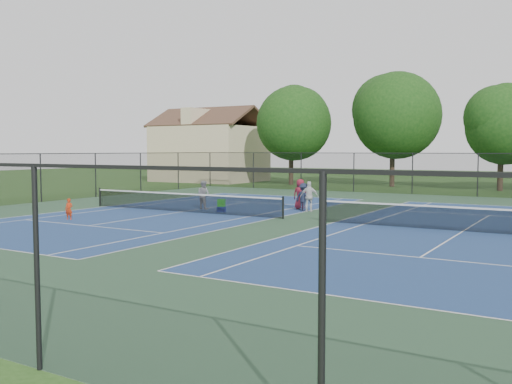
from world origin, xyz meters
The scene contains 16 objects.
ground centered at (0.00, 0.00, 0.00)m, with size 140.00×140.00×0.00m, color #234716.
court_pad centered at (0.00, 0.00, 0.00)m, with size 36.00×36.00×0.01m, color #2E5337.
tennis_court_left centered at (-7.00, 0.00, 0.10)m, with size 12.00×23.83×1.07m.
tennis_court_right centered at (7.00, 0.00, 0.10)m, with size 12.00×23.83×1.07m.
perimeter_fence centered at (0.00, 0.00, 1.60)m, with size 36.08×36.08×3.02m.
tree_back_a centered at (-13.00, 24.00, 6.04)m, with size 6.80×6.80×9.15m.
tree_back_b centered at (-4.00, 26.00, 6.60)m, with size 7.60×7.60×10.03m.
tree_back_c centered at (5.00, 25.00, 5.48)m, with size 6.00×6.00×8.40m.
clapboard_house centered at (-23.00, 25.00, 3.09)m, with size 10.80×8.10×7.65m.
child_player centered at (-9.41, -5.32, 0.50)m, with size 0.36×0.24×0.99m, color red.
instructor centered at (-6.84, 1.67, 0.79)m, with size 0.76×0.60×1.57m, color gray.
bystander_a centered at (-1.36, 3.49, 0.80)m, with size 0.94×0.39×1.60m, color silver.
bystander_b centered at (-1.71, 3.52, 0.74)m, with size 0.96×0.55×1.49m, color #1A223B.
bystander_c centered at (-2.31, 4.36, 0.83)m, with size 0.81×0.53×1.65m, color maroon.
ball_crate centered at (-5.24, 1.04, 0.14)m, with size 0.41×0.30×0.29m, color navy.
ball_hopper centered at (-5.24, 1.04, 0.48)m, with size 0.34×0.28×0.39m, color green.
Camera 1 is at (11.40, -23.37, 3.22)m, focal length 40.00 mm.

